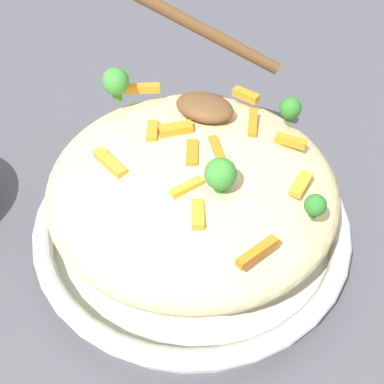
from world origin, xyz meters
The scene contains 21 objects.
ground_plane centered at (0.00, 0.00, 0.00)m, with size 2.40×2.40×0.00m, color #4C4C51.
serving_bowl centered at (0.00, 0.00, 0.02)m, with size 0.31×0.31×0.04m.
pasta_mound centered at (0.00, 0.00, 0.08)m, with size 0.27×0.26×0.08m, color #DBC689.
carrot_piece_0 centered at (-0.01, -0.10, 0.12)m, with size 0.03×0.01×0.01m, color orange.
carrot_piece_1 centered at (0.03, -0.02, 0.12)m, with size 0.03×0.01×0.01m, color orange.
carrot_piece_2 centered at (-0.03, -0.06, 0.12)m, with size 0.04×0.01×0.01m, color orange.
carrot_piece_3 centered at (0.00, 0.00, 0.12)m, with size 0.03×0.01×0.01m, color orange.
carrot_piece_4 centered at (0.05, -0.01, 0.12)m, with size 0.03×0.01×0.01m, color orange.
carrot_piece_5 centered at (-0.07, -0.06, 0.12)m, with size 0.03×0.01×0.01m, color orange.
carrot_piece_6 centered at (-0.09, 0.07, 0.12)m, with size 0.04×0.01×0.01m, color orange.
carrot_piece_7 centered at (-0.01, 0.04, 0.12)m, with size 0.03×0.01×0.01m, color orange.
carrot_piece_8 centered at (0.09, -0.07, 0.12)m, with size 0.04×0.01×0.01m, color orange.
carrot_piece_9 centered at (0.06, 0.04, 0.12)m, with size 0.04×0.01×0.01m, color orange.
carrot_piece_10 centered at (-0.02, -0.01, 0.12)m, with size 0.03×0.01×0.01m, color orange.
carrot_piece_11 centered at (-0.03, 0.06, 0.12)m, with size 0.03×0.01×0.01m, color orange.
carrot_piece_12 centered at (-0.09, -0.01, 0.12)m, with size 0.03×0.01×0.01m, color orange.
broccoli_floret_0 centered at (0.10, -0.05, 0.13)m, with size 0.03×0.03×0.03m.
broccoli_floret_1 centered at (-0.11, 0.02, 0.12)m, with size 0.02×0.02×0.02m.
broccoli_floret_2 centered at (-0.06, -0.09, 0.13)m, with size 0.02×0.02×0.02m.
broccoli_floret_3 centered at (-0.04, 0.03, 0.14)m, with size 0.03×0.03×0.03m.
serving_spoon centered at (0.02, -0.08, 0.14)m, with size 0.14×0.12×0.09m.
Camera 1 is at (-0.14, 0.29, 0.41)m, focal length 46.91 mm.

